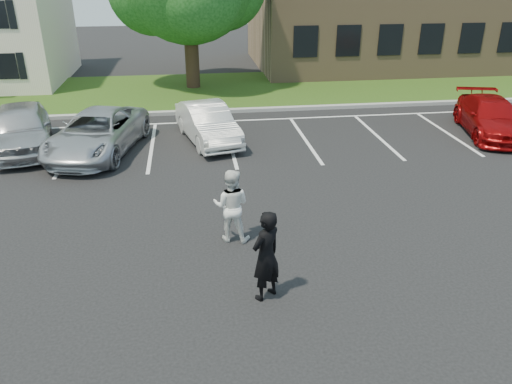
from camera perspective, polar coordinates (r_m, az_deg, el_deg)
ground_plane at (r=11.10m, az=0.71°, el=-8.03°), size 90.00×90.00×0.00m
curb at (r=22.07m, az=-3.94°, el=9.23°), size 40.00×0.30×0.15m
grass_strip at (r=25.95m, az=-4.61°, el=11.52°), size 44.00×8.00×0.08m
stall_lines at (r=19.34m, az=0.91°, el=6.77°), size 34.00×5.36×0.01m
man_black_suit at (r=9.57m, az=1.15°, el=-7.30°), size 0.82×0.77×1.88m
man_white_shirt at (r=11.56m, az=-2.85°, el=-1.56°), size 1.01×0.88×1.77m
car_silver_west at (r=19.12m, az=-25.19°, el=6.65°), size 2.97×4.98×1.59m
car_silver_minivan at (r=17.93m, az=-17.70°, el=6.46°), size 3.47×5.50×1.41m
car_white_sedan at (r=18.32m, az=-5.55°, el=7.83°), size 2.40×4.36×1.36m
car_red_compact at (r=21.00m, az=25.25°, el=7.75°), size 2.92×4.92×1.34m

